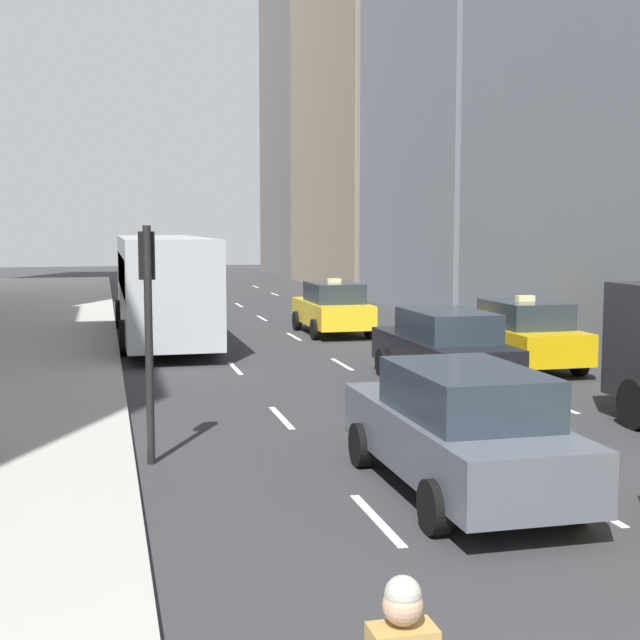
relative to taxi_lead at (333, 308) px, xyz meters
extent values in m
cube|color=white|center=(-4.20, -18.38, -0.87)|extent=(0.12, 2.00, 0.01)
cube|color=white|center=(-4.20, -12.38, -0.87)|extent=(0.12, 2.00, 0.01)
cube|color=white|center=(-4.20, -6.38, -0.87)|extent=(0.12, 2.00, 0.01)
cube|color=white|center=(-4.20, -0.38, -0.87)|extent=(0.12, 2.00, 0.01)
cube|color=white|center=(-4.20, 5.62, -0.87)|extent=(0.12, 2.00, 0.01)
cube|color=white|center=(-4.20, 11.62, -0.87)|extent=(0.12, 2.00, 0.01)
cube|color=white|center=(-4.20, 17.62, -0.87)|extent=(0.12, 2.00, 0.01)
cube|color=white|center=(-4.20, 23.62, -0.87)|extent=(0.12, 2.00, 0.01)
cube|color=white|center=(-1.40, -18.38, -0.87)|extent=(0.12, 2.00, 0.01)
cube|color=white|center=(-1.40, -12.38, -0.87)|extent=(0.12, 2.00, 0.01)
cube|color=white|center=(-1.40, -6.38, -0.87)|extent=(0.12, 2.00, 0.01)
cube|color=white|center=(-1.40, -0.38, -0.87)|extent=(0.12, 2.00, 0.01)
cube|color=white|center=(-1.40, 5.62, -0.87)|extent=(0.12, 2.00, 0.01)
cube|color=white|center=(-1.40, 11.62, -0.87)|extent=(0.12, 2.00, 0.01)
cube|color=white|center=(-1.40, 17.62, -0.87)|extent=(0.12, 2.00, 0.01)
cube|color=white|center=(-1.40, 23.62, -0.87)|extent=(0.12, 2.00, 0.01)
cube|color=white|center=(1.40, -12.38, -0.87)|extent=(0.12, 2.00, 0.01)
cube|color=white|center=(1.40, -6.38, -0.87)|extent=(0.12, 2.00, 0.01)
cube|color=white|center=(1.40, -0.38, -0.87)|extent=(0.12, 2.00, 0.01)
cube|color=white|center=(1.40, 5.62, -0.87)|extent=(0.12, 2.00, 0.01)
cube|color=white|center=(1.40, 11.62, -0.87)|extent=(0.12, 2.00, 0.01)
cube|color=white|center=(1.40, 17.62, -0.87)|extent=(0.12, 2.00, 0.01)
cube|color=white|center=(1.40, 23.62, -0.87)|extent=(0.12, 2.00, 0.01)
cube|color=gray|center=(8.00, 22.49, 8.66)|extent=(6.00, 15.18, 19.09)
cube|color=slate|center=(8.00, 36.61, 17.61)|extent=(6.00, 11.91, 36.98)
cube|color=yellow|center=(0.00, 0.07, -0.17)|extent=(1.80, 4.40, 0.76)
cube|color=#28333D|center=(0.00, -0.19, 0.53)|extent=(1.58, 2.29, 0.64)
cube|color=#F2E599|center=(0.00, -0.19, 0.92)|extent=(0.44, 0.20, 0.14)
cylinder|color=black|center=(-0.90, 1.43, -0.55)|extent=(0.22, 0.66, 0.66)
cylinder|color=black|center=(0.90, 1.43, -0.55)|extent=(0.22, 0.66, 0.66)
cylinder|color=black|center=(-0.90, -1.29, -0.55)|extent=(0.22, 0.66, 0.66)
cylinder|color=black|center=(0.90, -1.29, -0.55)|extent=(0.22, 0.66, 0.66)
cube|color=yellow|center=(2.80, -8.05, -0.17)|extent=(1.80, 4.40, 0.76)
cube|color=#28333D|center=(2.80, -8.31, 0.53)|extent=(1.58, 2.29, 0.64)
cube|color=#F2E599|center=(2.80, -8.31, 0.92)|extent=(0.44, 0.20, 0.14)
cylinder|color=black|center=(1.90, -6.68, -0.55)|extent=(0.22, 0.66, 0.66)
cylinder|color=black|center=(3.70, -6.68, -0.55)|extent=(0.22, 0.66, 0.66)
cylinder|color=black|center=(1.90, -9.41, -0.55)|extent=(0.22, 0.66, 0.66)
cylinder|color=black|center=(3.70, -9.41, -0.55)|extent=(0.22, 0.66, 0.66)
cube|color=#565B66|center=(-2.80, -17.52, -0.16)|extent=(1.80, 4.91, 0.78)
cube|color=#28333D|center=(-2.80, -17.82, 0.55)|extent=(1.58, 2.55, 0.64)
cylinder|color=black|center=(-3.70, -16.00, -0.55)|extent=(0.22, 0.66, 0.66)
cylinder|color=black|center=(-1.90, -16.00, -0.55)|extent=(0.22, 0.66, 0.66)
cylinder|color=black|center=(-3.70, -19.04, -0.55)|extent=(0.22, 0.66, 0.66)
cylinder|color=black|center=(-1.90, -19.04, -0.55)|extent=(0.22, 0.66, 0.66)
cube|color=black|center=(0.00, -9.86, -0.17)|extent=(1.80, 4.92, 0.76)
cube|color=#28333D|center=(0.00, -10.15, 0.53)|extent=(1.58, 2.56, 0.64)
cylinder|color=black|center=(-0.90, -8.33, -0.55)|extent=(0.22, 0.66, 0.66)
cylinder|color=black|center=(0.90, -8.33, -0.55)|extent=(0.22, 0.66, 0.66)
cylinder|color=black|center=(-0.90, -11.38, -0.55)|extent=(0.22, 0.66, 0.66)
cylinder|color=black|center=(0.90, -11.38, -0.55)|extent=(0.22, 0.66, 0.66)
cube|color=#B7BCC1|center=(-5.60, -0.17, 0.92)|extent=(2.50, 11.60, 2.90)
cube|color=#28333D|center=(-5.60, 5.58, 1.27)|extent=(2.30, 0.12, 1.40)
cube|color=#28333D|center=(-6.81, -0.17, 1.27)|extent=(0.08, 9.86, 1.10)
cube|color=yellow|center=(-5.60, 5.58, 2.17)|extent=(1.50, 0.10, 0.36)
cylinder|color=black|center=(-6.85, 3.42, -0.38)|extent=(0.30, 1.00, 1.00)
cylinder|color=black|center=(-4.35, 3.42, -0.38)|extent=(0.30, 1.00, 1.00)
cylinder|color=black|center=(-6.85, -3.36, -0.38)|extent=(0.30, 1.00, 1.00)
cylinder|color=black|center=(-4.35, -3.36, -0.38)|extent=(0.30, 1.00, 1.00)
cylinder|color=black|center=(1.75, -14.78, -0.43)|extent=(0.28, 0.90, 0.90)
sphere|color=tan|center=(-5.89, -24.21, 0.70)|extent=(0.22, 0.22, 0.22)
sphere|color=#B2AD9E|center=(-5.89, -24.21, 0.76)|extent=(0.20, 0.20, 0.20)
cylinder|color=black|center=(-6.75, -15.10, 0.92)|extent=(0.12, 0.12, 3.60)
cube|color=black|center=(-6.75, -14.92, 2.27)|extent=(0.24, 0.20, 0.72)
sphere|color=red|center=(-6.75, -14.81, 2.50)|extent=(0.14, 0.14, 0.14)
sphere|color=#4C3F14|center=(-6.75, -14.81, 2.27)|extent=(0.14, 0.14, 0.14)
sphere|color=#198C2D|center=(-6.75, -14.81, 2.04)|extent=(0.14, 0.14, 0.14)
camera|label=1|loc=(-7.39, -28.52, 2.71)|focal=50.00mm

